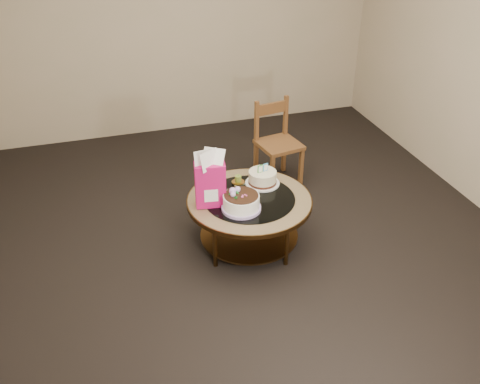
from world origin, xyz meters
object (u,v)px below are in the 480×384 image
object	(u,v)px
gift_bag	(210,179)
decorated_cake	(241,203)
coffee_table	(249,206)
dining_chair	(277,142)
cream_cake	(262,178)

from	to	relation	value
gift_bag	decorated_cake	bearing A→B (deg)	-25.11
coffee_table	gift_bag	xyz separation A→B (m)	(-0.32, 0.00, 0.31)
coffee_table	gift_bag	size ratio (longest dim) A/B	2.18
coffee_table	dining_chair	world-z (taller)	dining_chair
cream_cake	gift_bag	size ratio (longest dim) A/B	0.62
decorated_cake	dining_chair	bearing A→B (deg)	57.00
cream_cake	dining_chair	world-z (taller)	dining_chair
cream_cake	gift_bag	distance (m)	0.56
decorated_cake	dining_chair	world-z (taller)	dining_chair
gift_bag	dining_chair	distance (m)	1.35
coffee_table	decorated_cake	distance (m)	0.23
coffee_table	cream_cake	xyz separation A→B (m)	(0.17, 0.19, 0.14)
gift_bag	coffee_table	bearing A→B (deg)	8.26
decorated_cake	cream_cake	distance (m)	0.43
dining_chair	coffee_table	bearing A→B (deg)	-131.92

